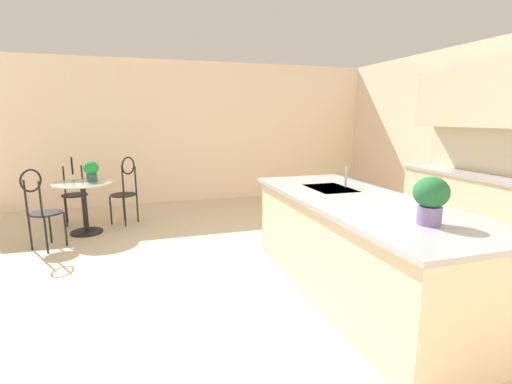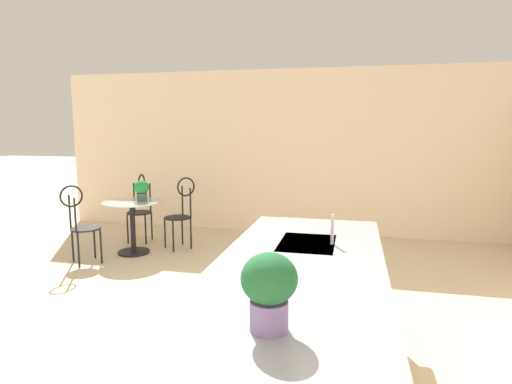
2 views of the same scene
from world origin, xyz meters
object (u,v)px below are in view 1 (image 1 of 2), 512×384
Objects in this scene: bistro_table at (84,203)px; potted_plant_counter_far at (431,197)px; chair_by_island at (41,205)px; chair_near_window at (125,187)px; chair_toward_desk at (74,187)px; potted_plant_on_table at (91,170)px.

potted_plant_counter_far reaches higher than bistro_table.
chair_by_island is at bearing -35.50° from bistro_table.
potted_plant_counter_far is at bearing 27.49° from chair_near_window.
chair_near_window is at bearing 135.73° from chair_by_island.
bistro_table is 0.70m from chair_near_window.
chair_toward_desk is at bearing 170.77° from chair_by_island.
potted_plant_counter_far reaches higher than chair_toward_desk.
potted_plant_counter_far reaches higher than potted_plant_on_table.
chair_near_window is at bearing 128.55° from potted_plant_on_table.
chair_near_window is 1.00× the size of chair_toward_desk.
chair_by_island is (0.99, -0.96, 0.00)m from chair_near_window.
potted_plant_on_table is at bearing 140.44° from chair_by_island.
bistro_table is 0.72m from chair_by_island.
chair_by_island is 4.39m from potted_plant_counter_far.
chair_toward_desk is at bearing -149.37° from potted_plant_on_table.
chair_by_island is 3.57× the size of potted_plant_on_table.
chair_by_island is at bearing -9.23° from chair_toward_desk.
chair_near_window is 1.00× the size of chair_by_island.
chair_near_window and chair_toward_desk have the same top height.
chair_toward_desk is (-0.23, -0.77, 0.00)m from chair_near_window.
bistro_table is 4.57m from potted_plant_counter_far.
potted_plant_on_table is (-0.07, 0.12, 0.46)m from bistro_table.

